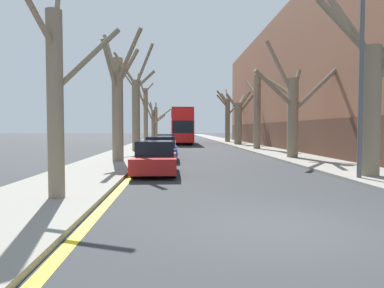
{
  "coord_description": "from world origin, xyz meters",
  "views": [
    {
      "loc": [
        -2.15,
        -6.18,
        1.88
      ],
      "look_at": [
        -0.17,
        31.81,
        0.2
      ],
      "focal_mm": 32.0,
      "sensor_mm": 36.0,
      "label": 1
    }
  ],
  "objects_px": {
    "street_tree_left_2": "(136,108)",
    "parked_car_2": "(164,145)",
    "street_tree_left_4": "(153,124)",
    "lamp_post": "(359,50)",
    "double_decker_bus": "(182,124)",
    "street_tree_left_3": "(145,112)",
    "parked_car_0": "(155,158)",
    "street_tree_right_4": "(227,116)",
    "street_tree_left_1": "(118,101)",
    "street_tree_left_5": "(156,121)",
    "street_tree_right_1": "(292,109)",
    "parked_car_1": "(161,149)",
    "street_tree_right_3": "(239,120)",
    "street_tree_right_2": "(257,109)",
    "street_tree_right_0": "(372,94)",
    "street_tree_left_0": "(57,94)",
    "parked_car_3": "(166,142)"
  },
  "relations": [
    {
      "from": "street_tree_left_2",
      "to": "parked_car_2",
      "type": "height_order",
      "value": "street_tree_left_2"
    },
    {
      "from": "street_tree_left_4",
      "to": "lamp_post",
      "type": "xyz_separation_m",
      "value": [
        9.54,
        -36.57,
        2.13
      ]
    },
    {
      "from": "double_decker_bus",
      "to": "street_tree_left_3",
      "type": "bearing_deg",
      "value": -124.92
    },
    {
      "from": "street_tree_left_3",
      "to": "parked_car_0",
      "type": "xyz_separation_m",
      "value": [
        2.43,
        -23.56,
        -3.06
      ]
    },
    {
      "from": "street_tree_right_4",
      "to": "street_tree_left_1",
      "type": "bearing_deg",
      "value": -110.29
    },
    {
      "from": "street_tree_right_4",
      "to": "street_tree_left_5",
      "type": "bearing_deg",
      "value": 131.77
    },
    {
      "from": "street_tree_left_3",
      "to": "street_tree_right_1",
      "type": "height_order",
      "value": "street_tree_left_3"
    },
    {
      "from": "double_decker_bus",
      "to": "street_tree_left_4",
      "type": "bearing_deg",
      "value": 129.85
    },
    {
      "from": "lamp_post",
      "to": "parked_car_1",
      "type": "bearing_deg",
      "value": 131.84
    },
    {
      "from": "street_tree_right_3",
      "to": "street_tree_right_4",
      "type": "height_order",
      "value": "street_tree_right_4"
    },
    {
      "from": "street_tree_left_3",
      "to": "street_tree_right_2",
      "type": "height_order",
      "value": "street_tree_left_3"
    },
    {
      "from": "street_tree_left_3",
      "to": "street_tree_right_0",
      "type": "distance_m",
      "value": 27.53
    },
    {
      "from": "parked_car_2",
      "to": "street_tree_right_1",
      "type": "bearing_deg",
      "value": -33.96
    },
    {
      "from": "street_tree_right_4",
      "to": "parked_car_0",
      "type": "xyz_separation_m",
      "value": [
        -8.15,
        -32.84,
        -2.98
      ]
    },
    {
      "from": "street_tree_left_4",
      "to": "parked_car_0",
      "type": "relative_size",
      "value": 1.42
    },
    {
      "from": "double_decker_bus",
      "to": "street_tree_right_2",
      "type": "bearing_deg",
      "value": -64.45
    },
    {
      "from": "street_tree_left_4",
      "to": "parked_car_0",
      "type": "bearing_deg",
      "value": -86.39
    },
    {
      "from": "street_tree_right_2",
      "to": "street_tree_right_3",
      "type": "height_order",
      "value": "street_tree_right_2"
    },
    {
      "from": "lamp_post",
      "to": "street_tree_left_0",
      "type": "bearing_deg",
      "value": -162.28
    },
    {
      "from": "street_tree_right_0",
      "to": "parked_car_0",
      "type": "relative_size",
      "value": 1.78
    },
    {
      "from": "double_decker_bus",
      "to": "street_tree_left_0",
      "type": "bearing_deg",
      "value": -96.48
    },
    {
      "from": "street_tree_right_2",
      "to": "parked_car_1",
      "type": "xyz_separation_m",
      "value": [
        -8.2,
        -10.16,
        -2.96
      ]
    },
    {
      "from": "street_tree_right_1",
      "to": "lamp_post",
      "type": "distance_m",
      "value": 9.08
    },
    {
      "from": "street_tree_left_1",
      "to": "double_decker_bus",
      "type": "bearing_deg",
      "value": 80.79
    },
    {
      "from": "parked_car_1",
      "to": "lamp_post",
      "type": "height_order",
      "value": "lamp_post"
    },
    {
      "from": "street_tree_left_5",
      "to": "street_tree_right_3",
      "type": "distance_m",
      "value": 22.43
    },
    {
      "from": "street_tree_left_0",
      "to": "street_tree_right_3",
      "type": "distance_m",
      "value": 31.84
    },
    {
      "from": "parked_car_0",
      "to": "parked_car_3",
      "type": "bearing_deg",
      "value": 90.0
    },
    {
      "from": "street_tree_right_3",
      "to": "street_tree_right_2",
      "type": "bearing_deg",
      "value": -89.99
    },
    {
      "from": "street_tree_left_3",
      "to": "parked_car_1",
      "type": "xyz_separation_m",
      "value": [
        2.43,
        -17.62,
        -3.04
      ]
    },
    {
      "from": "street_tree_right_4",
      "to": "street_tree_left_4",
      "type": "bearing_deg",
      "value": 172.11
    },
    {
      "from": "street_tree_left_0",
      "to": "street_tree_right_1",
      "type": "relative_size",
      "value": 0.85
    },
    {
      "from": "street_tree_left_0",
      "to": "street_tree_left_3",
      "type": "bearing_deg",
      "value": 90.45
    },
    {
      "from": "street_tree_left_1",
      "to": "street_tree_right_1",
      "type": "distance_m",
      "value": 10.54
    },
    {
      "from": "street_tree_right_0",
      "to": "street_tree_left_3",
      "type": "bearing_deg",
      "value": 112.68
    },
    {
      "from": "street_tree_left_5",
      "to": "parked_car_3",
      "type": "height_order",
      "value": "street_tree_left_5"
    },
    {
      "from": "street_tree_left_4",
      "to": "street_tree_right_0",
      "type": "distance_m",
      "value": 37.57
    },
    {
      "from": "street_tree_left_3",
      "to": "parked_car_1",
      "type": "bearing_deg",
      "value": -82.13
    },
    {
      "from": "double_decker_bus",
      "to": "parked_car_1",
      "type": "xyz_separation_m",
      "value": [
        -1.76,
        -23.63,
        -1.8
      ]
    },
    {
      "from": "street_tree_left_2",
      "to": "parked_car_2",
      "type": "relative_size",
      "value": 1.96
    },
    {
      "from": "street_tree_left_3",
      "to": "street_tree_right_3",
      "type": "relative_size",
      "value": 1.24
    },
    {
      "from": "lamp_post",
      "to": "street_tree_right_1",
      "type": "bearing_deg",
      "value": 85.64
    },
    {
      "from": "parked_car_1",
      "to": "parked_car_2",
      "type": "xyz_separation_m",
      "value": [
        0.0,
        6.1,
        -0.03
      ]
    },
    {
      "from": "street_tree_left_0",
      "to": "street_tree_left_5",
      "type": "height_order",
      "value": "street_tree_left_5"
    },
    {
      "from": "street_tree_right_0",
      "to": "street_tree_left_4",
      "type": "bearing_deg",
      "value": 105.98
    },
    {
      "from": "street_tree_right_3",
      "to": "parked_car_3",
      "type": "relative_size",
      "value": 1.55
    },
    {
      "from": "street_tree_left_1",
      "to": "lamp_post",
      "type": "bearing_deg",
      "value": -35.6
    },
    {
      "from": "street_tree_left_0",
      "to": "parked_car_0",
      "type": "relative_size",
      "value": 1.62
    },
    {
      "from": "street_tree_left_1",
      "to": "lamp_post",
      "type": "relative_size",
      "value": 0.88
    },
    {
      "from": "street_tree_left_0",
      "to": "street_tree_left_3",
      "type": "distance_m",
      "value": 28.94
    }
  ]
}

